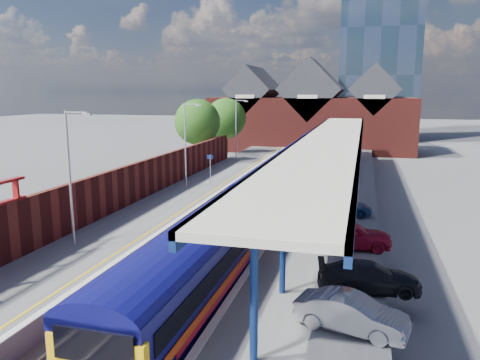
% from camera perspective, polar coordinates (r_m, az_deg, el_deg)
% --- Properties ---
extents(ground, '(240.00, 240.00, 0.00)m').
position_cam_1_polar(ground, '(45.93, 4.71, -0.48)').
color(ground, '#5B5B5E').
rests_on(ground, ground).
extents(ballast_bed, '(6.00, 76.00, 0.06)m').
position_cam_1_polar(ballast_bed, '(36.36, 1.91, -3.40)').
color(ballast_bed, '#473D33').
rests_on(ballast_bed, ground).
extents(rails, '(4.51, 76.00, 0.14)m').
position_cam_1_polar(rails, '(36.34, 1.91, -3.26)').
color(rails, slate).
rests_on(rails, ground).
extents(left_platform, '(5.00, 76.00, 1.00)m').
position_cam_1_polar(left_platform, '(37.82, -6.24, -2.17)').
color(left_platform, '#565659').
rests_on(left_platform, ground).
extents(right_platform, '(6.00, 76.00, 1.00)m').
position_cam_1_polar(right_platform, '(35.43, 11.42, -3.20)').
color(right_platform, '#565659').
rests_on(right_platform, ground).
extents(coping_left, '(0.30, 76.00, 0.05)m').
position_cam_1_polar(coping_left, '(36.94, -2.85, -1.59)').
color(coping_left, silver).
rests_on(coping_left, left_platform).
extents(coping_right, '(0.30, 76.00, 0.05)m').
position_cam_1_polar(coping_right, '(35.58, 6.87, -2.14)').
color(coping_right, silver).
rests_on(coping_right, right_platform).
extents(yellow_line, '(0.14, 76.00, 0.01)m').
position_cam_1_polar(yellow_line, '(37.13, -3.73, -1.57)').
color(yellow_line, yellow).
rests_on(yellow_line, left_platform).
extents(train, '(2.97, 65.93, 3.45)m').
position_cam_1_polar(train, '(43.35, 6.22, 1.67)').
color(train, '#0C0B52').
rests_on(train, ground).
extents(canopy, '(4.50, 52.00, 4.48)m').
position_cam_1_polar(canopy, '(36.58, 11.08, 4.80)').
color(canopy, navy).
rests_on(canopy, right_platform).
extents(lamp_post_b, '(1.48, 0.18, 7.00)m').
position_cam_1_polar(lamp_post_b, '(25.15, -19.83, 1.14)').
color(lamp_post_b, '#A5A8AA').
rests_on(lamp_post_b, left_platform).
extents(lamp_post_c, '(1.48, 0.18, 7.00)m').
position_cam_1_polar(lamp_post_c, '(39.25, -6.51, 4.95)').
color(lamp_post_c, '#A5A8AA').
rests_on(lamp_post_c, left_platform).
extents(lamp_post_d, '(1.48, 0.18, 7.00)m').
position_cam_1_polar(lamp_post_d, '(54.41, -0.35, 6.61)').
color(lamp_post_d, '#A5A8AA').
rests_on(lamp_post_d, left_platform).
extents(platform_sign, '(0.55, 0.08, 2.50)m').
position_cam_1_polar(platform_sign, '(40.94, -3.64, 1.98)').
color(platform_sign, '#A5A8AA').
rests_on(platform_sign, left_platform).
extents(brick_wall, '(0.35, 50.00, 3.86)m').
position_cam_1_polar(brick_wall, '(32.79, -14.62, -0.97)').
color(brick_wall, '#591C17').
rests_on(brick_wall, left_platform).
extents(station_building, '(30.00, 12.12, 13.78)m').
position_cam_1_polar(station_building, '(72.88, 8.72, 7.90)').
color(station_building, '#591C17').
rests_on(station_building, ground).
extents(glass_tower, '(14.20, 14.20, 40.30)m').
position_cam_1_polar(glass_tower, '(95.07, 16.79, 17.13)').
color(glass_tower, '#446175').
rests_on(glass_tower, ground).
extents(tree_near, '(5.20, 5.20, 8.10)m').
position_cam_1_polar(tree_near, '(53.59, -5.09, 6.90)').
color(tree_near, '#382314').
rests_on(tree_near, ground).
extents(tree_far, '(5.20, 5.20, 8.10)m').
position_cam_1_polar(tree_far, '(60.87, -1.62, 7.39)').
color(tree_far, '#382314').
rests_on(tree_far, ground).
extents(parked_car_red, '(4.56, 2.27, 1.49)m').
position_cam_1_polar(parked_car_red, '(24.68, 12.99, -6.41)').
color(parked_car_red, maroon).
rests_on(parked_car_red, right_platform).
extents(parked_car_silver, '(3.96, 2.22, 1.24)m').
position_cam_1_polar(parked_car_silver, '(16.66, 13.39, -15.52)').
color(parked_car_silver, '#AFB0B4').
rests_on(parked_car_silver, right_platform).
extents(parked_car_dark, '(4.27, 2.18, 1.19)m').
position_cam_1_polar(parked_car_dark, '(19.85, 15.46, -11.29)').
color(parked_car_dark, black).
rests_on(parked_car_dark, right_platform).
extents(parked_car_blue, '(3.97, 2.14, 1.06)m').
position_cam_1_polar(parked_car_blue, '(31.08, 12.37, -3.25)').
color(parked_car_blue, navy).
rests_on(parked_car_blue, right_platform).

